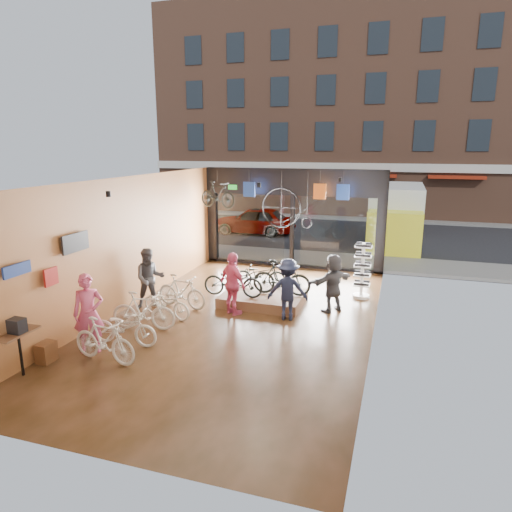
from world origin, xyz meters
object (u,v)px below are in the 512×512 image
at_px(floor_bike_5, 181,291).
at_px(customer_1, 150,278).
at_px(floor_bike_1, 104,340).
at_px(display_bike_left, 233,281).
at_px(display_bike_mid, 282,278).
at_px(customer_0, 89,313).
at_px(floor_bike_3, 143,311).
at_px(customer_3, 288,289).
at_px(street_car, 254,220).
at_px(hung_bike, 217,195).
at_px(display_bike_right, 260,274).
at_px(customer_5, 333,283).
at_px(floor_bike_2, 125,327).
at_px(floor_bike_4, 166,303).
at_px(display_platform, 263,298).
at_px(penny_farthing, 289,209).
at_px(sunglasses_rack, 362,270).
at_px(box_truck, 396,217).
at_px(customer_2, 233,284).

bearing_deg(floor_bike_5, customer_1, 118.19).
relative_size(floor_bike_1, display_bike_left, 0.93).
relative_size(display_bike_mid, customer_0, 0.94).
height_order(floor_bike_3, customer_3, customer_3).
relative_size(street_car, customer_3, 2.52).
relative_size(customer_3, hung_bike, 1.08).
relative_size(display_bike_right, customer_3, 0.95).
distance_m(floor_bike_1, floor_bike_3, 1.87).
relative_size(street_car, customer_5, 2.56).
xyz_separation_m(floor_bike_1, floor_bike_2, (-0.09, 0.91, -0.06)).
distance_m(floor_bike_1, floor_bike_4, 2.79).
bearing_deg(floor_bike_1, display_platform, -17.99).
bearing_deg(penny_farthing, floor_bike_1, -107.41).
distance_m(customer_3, sunglasses_rack, 3.05).
height_order(box_truck, display_bike_mid, box_truck).
xyz_separation_m(floor_bike_1, display_bike_right, (1.95, 5.28, 0.22)).
bearing_deg(customer_3, display_bike_mid, -77.72).
height_order(floor_bike_2, floor_bike_5, floor_bike_5).
bearing_deg(customer_3, floor_bike_3, 18.18).
distance_m(street_car, display_bike_right, 10.49).
height_order(floor_bike_3, customer_0, customer_0).
height_order(floor_bike_2, floor_bike_3, floor_bike_3).
distance_m(floor_bike_5, display_bike_mid, 2.97).
distance_m(floor_bike_2, customer_1, 2.59).
distance_m(floor_bike_2, floor_bike_3, 0.96).
relative_size(floor_bike_3, customer_1, 0.95).
bearing_deg(customer_5, customer_1, -35.50).
xyz_separation_m(floor_bike_5, customer_5, (4.25, 1.06, 0.34)).
bearing_deg(hung_bike, customer_3, -116.83).
bearing_deg(customer_1, sunglasses_rack, -8.73).
height_order(display_bike_right, penny_farthing, penny_farthing).
bearing_deg(sunglasses_rack, customer_0, -115.28).
distance_m(customer_0, customer_5, 6.57).
bearing_deg(customer_0, penny_farthing, 34.88).
bearing_deg(penny_farthing, sunglasses_rack, -25.48).
bearing_deg(floor_bike_2, floor_bike_3, 1.30).
bearing_deg(floor_bike_4, customer_3, -61.52).
height_order(street_car, customer_2, customer_2).
distance_m(customer_1, customer_3, 4.04).
xyz_separation_m(floor_bike_3, customer_1, (-0.66, 1.49, 0.38)).
distance_m(display_platform, display_bike_mid, 0.87).
bearing_deg(penny_farthing, floor_bike_2, -110.33).
height_order(floor_bike_1, floor_bike_4, floor_bike_1).
bearing_deg(customer_2, display_bike_mid, -98.78).
distance_m(street_car, customer_1, 11.88).
bearing_deg(display_platform, customer_1, -155.35).
bearing_deg(customer_1, display_bike_right, 0.42).
height_order(customer_2, sunglasses_rack, customer_2).
bearing_deg(floor_bike_2, customer_5, -51.48).
relative_size(box_truck, floor_bike_4, 4.42).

